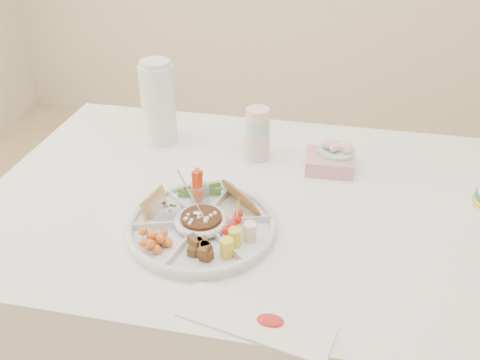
# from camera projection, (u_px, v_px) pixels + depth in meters

# --- Properties ---
(dining_table) EXTENTS (1.52, 1.02, 0.76)m
(dining_table) POSITION_uv_depth(u_px,v_px,m) (251.00, 293.00, 1.64)
(dining_table) COLOR white
(dining_table) RESTS_ON floor
(party_tray) EXTENTS (0.48, 0.48, 0.04)m
(party_tray) POSITION_uv_depth(u_px,v_px,m) (202.00, 223.00, 1.30)
(party_tray) COLOR white
(party_tray) RESTS_ON dining_table
(bean_dip) EXTENTS (0.13, 0.13, 0.04)m
(bean_dip) POSITION_uv_depth(u_px,v_px,m) (201.00, 221.00, 1.29)
(bean_dip) COLOR black
(bean_dip) RESTS_ON party_tray
(tortillas) EXTENTS (0.14, 0.14, 0.07)m
(tortillas) POSITION_uv_depth(u_px,v_px,m) (243.00, 199.00, 1.35)
(tortillas) COLOR brown
(tortillas) RESTS_ON party_tray
(carrot_cucumber) EXTENTS (0.13, 0.13, 0.10)m
(carrot_cucumber) POSITION_uv_depth(u_px,v_px,m) (199.00, 182.00, 1.39)
(carrot_cucumber) COLOR #E94313
(carrot_cucumber) RESTS_ON party_tray
(pita_raisins) EXTENTS (0.13, 0.13, 0.06)m
(pita_raisins) POSITION_uv_depth(u_px,v_px,m) (157.00, 204.00, 1.33)
(pita_raisins) COLOR tan
(pita_raisins) RESTS_ON party_tray
(cherries) EXTENTS (0.13, 0.13, 0.04)m
(cherries) POSITION_uv_depth(u_px,v_px,m) (156.00, 238.00, 1.23)
(cherries) COLOR orange
(cherries) RESTS_ON party_tray
(granola_chunks) EXTENTS (0.12, 0.12, 0.04)m
(granola_chunks) POSITION_uv_depth(u_px,v_px,m) (203.00, 252.00, 1.18)
(granola_chunks) COLOR #4F3A19
(granola_chunks) RESTS_ON party_tray
(banana_tomato) EXTENTS (0.13, 0.13, 0.08)m
(banana_tomato) POSITION_uv_depth(u_px,v_px,m) (248.00, 224.00, 1.23)
(banana_tomato) COLOR #E8E18B
(banana_tomato) RESTS_ON party_tray
(cup_stack) EXTENTS (0.09, 0.09, 0.22)m
(cup_stack) POSITION_uv_depth(u_px,v_px,m) (257.00, 127.00, 1.57)
(cup_stack) COLOR #BABEB8
(cup_stack) RESTS_ON dining_table
(thermos) EXTENTS (0.12, 0.12, 0.29)m
(thermos) POSITION_uv_depth(u_px,v_px,m) (158.00, 102.00, 1.65)
(thermos) COLOR silver
(thermos) RESTS_ON dining_table
(flower_bowl) EXTENTS (0.12, 0.12, 0.09)m
(flower_bowl) POSITION_uv_depth(u_px,v_px,m) (337.00, 154.00, 1.56)
(flower_bowl) COLOR silver
(flower_bowl) RESTS_ON dining_table
(napkin_stack) EXTENTS (0.15, 0.13, 0.05)m
(napkin_stack) POSITION_uv_depth(u_px,v_px,m) (329.00, 162.00, 1.56)
(napkin_stack) COLOR #D28D96
(napkin_stack) RESTS_ON dining_table
(placemat) EXTENTS (0.34, 0.17, 0.01)m
(placemat) POSITION_uv_depth(u_px,v_px,m) (256.00, 320.00, 1.05)
(placemat) COLOR silver
(placemat) RESTS_ON dining_table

